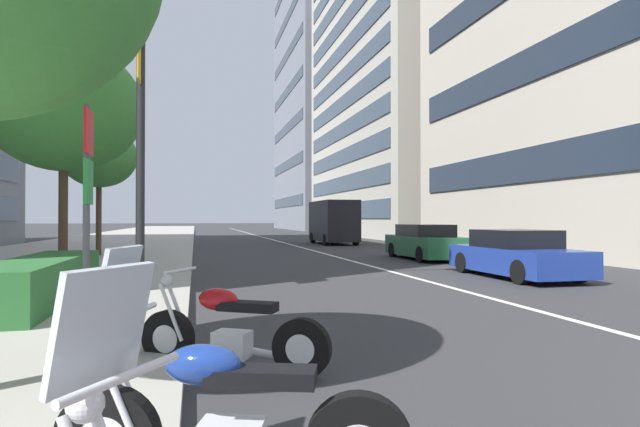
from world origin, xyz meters
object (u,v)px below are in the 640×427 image
(parking_sign_by_curb, at_px, (87,209))
(street_tree_mid_sidewalk, at_px, (99,157))
(car_following_behind, at_px, (425,243))
(street_lamp_with_banners, at_px, (160,49))
(car_far_down_avenue, at_px, (516,255))
(motorcycle_under_tarp, at_px, (230,333))
(street_tree_near_plaza_corner, at_px, (64,107))
(motorcycle_second_in_row, at_px, (224,423))
(delivery_van_ahead, at_px, (333,221))

(parking_sign_by_curb, bearing_deg, street_tree_mid_sidewalk, 9.38)
(car_following_behind, height_order, street_lamp_with_banners, street_lamp_with_banners)
(car_far_down_avenue, bearing_deg, motorcycle_under_tarp, 130.91)
(motorcycle_under_tarp, distance_m, street_tree_near_plaza_corner, 9.96)
(motorcycle_under_tarp, relative_size, street_lamp_with_banners, 0.23)
(street_tree_near_plaza_corner, bearing_deg, motorcycle_under_tarp, -156.84)
(car_far_down_avenue, height_order, parking_sign_by_curb, parking_sign_by_curb)
(motorcycle_under_tarp, bearing_deg, street_lamp_with_banners, -48.35)
(car_far_down_avenue, xyz_separation_m, parking_sign_by_curb, (-7.74, 9.72, 1.11))
(street_lamp_with_banners, bearing_deg, car_following_behind, -50.68)
(street_tree_mid_sidewalk, bearing_deg, motorcycle_second_in_row, -168.33)
(motorcycle_under_tarp, xyz_separation_m, street_lamp_with_banners, (5.61, 1.09, 4.80))
(motorcycle_second_in_row, height_order, street_tree_near_plaza_corner, street_tree_near_plaza_corner)
(motorcycle_second_in_row, relative_size, street_lamp_with_banners, 0.25)
(car_far_down_avenue, height_order, street_tree_mid_sidewalk, street_tree_mid_sidewalk)
(motorcycle_second_in_row, xyz_separation_m, parking_sign_by_curb, (1.86, 1.11, 1.29))
(motorcycle_second_in_row, xyz_separation_m, delivery_van_ahead, (29.16, -8.61, 1.06))
(car_far_down_avenue, xyz_separation_m, car_following_behind, (6.57, -0.32, 0.06))
(car_far_down_avenue, xyz_separation_m, street_tree_near_plaza_corner, (1.28, 11.99, 3.83))
(motorcycle_second_in_row, bearing_deg, car_far_down_avenue, -113.83)
(motorcycle_second_in_row, bearing_deg, motorcycle_under_tarp, -76.48)
(motorcycle_second_in_row, xyz_separation_m, street_lamp_with_banners, (8.12, 0.89, 4.78))
(motorcycle_under_tarp, height_order, street_lamp_with_banners, street_lamp_with_banners)
(parking_sign_by_curb, distance_m, street_lamp_with_banners, 7.16)
(delivery_van_ahead, bearing_deg, street_tree_near_plaza_corner, 146.45)
(parking_sign_by_curb, bearing_deg, motorcycle_second_in_row, -149.23)
(motorcycle_second_in_row, xyz_separation_m, car_following_behind, (16.17, -8.93, 0.24))
(motorcycle_second_in_row, height_order, motorcycle_under_tarp, motorcycle_second_in_row)
(street_lamp_with_banners, distance_m, street_tree_near_plaza_corner, 3.80)
(car_far_down_avenue, bearing_deg, street_tree_near_plaza_corner, 84.68)
(car_far_down_avenue, xyz_separation_m, street_lamp_with_banners, (-1.48, 9.50, 4.59))
(motorcycle_under_tarp, height_order, street_tree_near_plaza_corner, street_tree_near_plaza_corner)
(motorcycle_second_in_row, relative_size, street_tree_mid_sidewalk, 0.39)
(motorcycle_under_tarp, bearing_deg, delivery_van_ahead, -76.88)
(car_far_down_avenue, relative_size, street_lamp_with_banners, 0.52)
(car_following_behind, distance_m, delivery_van_ahead, 13.02)
(car_following_behind, xyz_separation_m, delivery_van_ahead, (12.99, 0.33, 0.82))
(parking_sign_by_curb, height_order, street_lamp_with_banners, street_lamp_with_banners)
(parking_sign_by_curb, bearing_deg, car_following_behind, -35.07)
(street_lamp_with_banners, xyz_separation_m, street_tree_mid_sidewalk, (11.31, 3.12, -1.02))
(car_far_down_avenue, bearing_deg, car_following_behind, -2.06)
(car_following_behind, relative_size, parking_sign_by_curb, 1.86)
(motorcycle_under_tarp, distance_m, parking_sign_by_curb, 1.97)
(delivery_van_ahead, height_order, street_lamp_with_banners, street_lamp_with_banners)
(motorcycle_under_tarp, xyz_separation_m, parking_sign_by_curb, (-0.65, 1.31, 1.32))
(car_far_down_avenue, height_order, street_lamp_with_banners, street_lamp_with_banners)
(car_far_down_avenue, bearing_deg, street_lamp_with_banners, 99.64)
(street_lamp_with_banners, height_order, street_tree_mid_sidewalk, street_lamp_with_banners)
(motorcycle_second_in_row, bearing_deg, street_tree_near_plaza_corner, -54.68)
(street_tree_mid_sidewalk, bearing_deg, car_far_down_avenue, -127.91)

